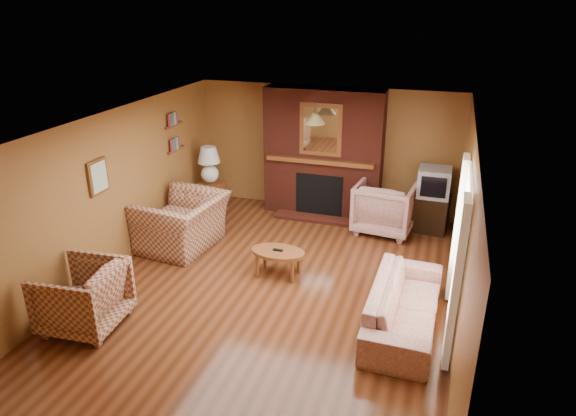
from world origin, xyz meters
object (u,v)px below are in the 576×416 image
(plaid_armchair, at_px, (83,297))
(floral_armchair, at_px, (385,207))
(plaid_loveseat, at_px, (182,222))
(fireplace, at_px, (323,154))
(table_lamp, at_px, (209,163))
(side_table, at_px, (211,196))
(crt_tv, at_px, (434,182))
(tv_stand, at_px, (431,213))
(coffee_table, at_px, (278,254))
(floral_sofa, at_px, (404,305))

(plaid_armchair, relative_size, floral_armchair, 0.93)
(plaid_loveseat, relative_size, plaid_armchair, 1.43)
(fireplace, bearing_deg, table_lamp, -165.71)
(fireplace, xyz_separation_m, side_table, (-2.10, -0.53, -0.89))
(plaid_armchair, distance_m, crt_tv, 5.93)
(fireplace, distance_m, crt_tv, 2.08)
(fireplace, distance_m, plaid_loveseat, 2.92)
(plaid_loveseat, distance_m, tv_stand, 4.36)
(side_table, bearing_deg, fireplace, 14.29)
(plaid_armchair, xyz_separation_m, coffee_table, (1.92, 1.97, -0.07))
(plaid_armchair, bearing_deg, plaid_loveseat, 173.55)
(plaid_loveseat, bearing_deg, side_table, -165.60)
(floral_sofa, height_order, coffee_table, floral_sofa)
(table_lamp, bearing_deg, plaid_loveseat, -81.13)
(plaid_loveseat, xyz_separation_m, table_lamp, (-0.25, 1.60, 0.53))
(floral_armchair, bearing_deg, fireplace, -14.35)
(side_table, height_order, table_lamp, table_lamp)
(floral_armchair, height_order, crt_tv, crt_tv)
(plaid_armchair, bearing_deg, side_table, 178.08)
(plaid_loveseat, relative_size, table_lamp, 1.90)
(plaid_armchair, xyz_separation_m, table_lamp, (-0.15, 4.00, 0.54))
(plaid_armchair, xyz_separation_m, floral_armchair, (3.22, 4.05, 0.03))
(fireplace, height_order, floral_sofa, fireplace)
(floral_sofa, relative_size, coffee_table, 2.52)
(table_lamp, distance_m, crt_tv, 4.16)
(floral_armchair, distance_m, tv_stand, 0.85)
(plaid_armchair, bearing_deg, tv_stand, 133.35)
(plaid_loveseat, relative_size, floral_sofa, 0.66)
(plaid_armchair, height_order, coffee_table, plaid_armchair)
(plaid_loveseat, bearing_deg, plaid_armchair, 3.15)
(plaid_armchair, bearing_deg, crt_tv, 133.32)
(plaid_loveseat, bearing_deg, crt_tv, 122.06)
(tv_stand, xyz_separation_m, crt_tv, (0.00, -0.01, 0.58))
(plaid_loveseat, xyz_separation_m, plaid_armchair, (-0.10, -2.40, -0.01))
(floral_sofa, distance_m, crt_tv, 3.19)
(floral_armchair, relative_size, side_table, 1.76)
(fireplace, relative_size, plaid_loveseat, 1.78)
(fireplace, distance_m, floral_armchair, 1.54)
(table_lamp, relative_size, tv_stand, 1.09)
(floral_sofa, distance_m, coffee_table, 2.07)
(plaid_armchair, height_order, crt_tv, crt_tv)
(table_lamp, relative_size, crt_tv, 1.29)
(plaid_armchair, bearing_deg, fireplace, 152.68)
(tv_stand, bearing_deg, fireplace, -179.48)
(plaid_loveseat, height_order, tv_stand, plaid_loveseat)
(tv_stand, bearing_deg, coffee_table, -125.46)
(plaid_armchair, bearing_deg, coffee_table, 131.68)
(floral_sofa, xyz_separation_m, crt_tv, (0.15, 3.12, 0.61))
(fireplace, distance_m, tv_stand, 2.23)
(floral_armchair, relative_size, table_lamp, 1.43)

